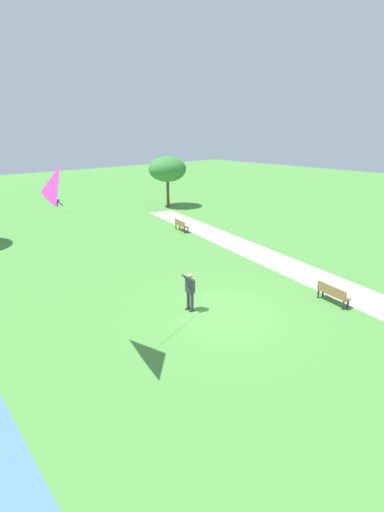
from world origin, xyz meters
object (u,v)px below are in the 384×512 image
(tree_horizon_far, at_px, (167,169))
(person_kite_flyer, at_px, (190,288))
(park_bench_near_walkway, at_px, (333,293))
(flying_kite, at_px, (63,186))
(park_bench_far_walkway, at_px, (181,225))

(tree_horizon_far, bearing_deg, person_kite_flyer, -125.62)
(person_kite_flyer, relative_size, park_bench_near_walkway, 1.17)
(flying_kite, bearing_deg, park_bench_far_walkway, 38.32)
(park_bench_near_walkway, xyz_separation_m, tree_horizon_far, (7.65, 21.80, 3.26))
(flying_kite, relative_size, tree_horizon_far, 1.01)
(flying_kite, xyz_separation_m, tree_horizon_far, (17.90, 18.22, -2.16))
(flying_kite, bearing_deg, park_bench_near_walkway, -19.27)
(park_bench_near_walkway, bearing_deg, park_bench_far_walkway, 79.23)
(park_bench_far_walkway, bearing_deg, park_bench_near_walkway, -100.77)
(park_bench_far_walkway, bearing_deg, person_kite_flyer, -128.33)
(person_kite_flyer, distance_m, tree_horizon_far, 22.31)
(flying_kite, relative_size, park_bench_far_walkway, 3.27)
(person_kite_flyer, relative_size, flying_kite, 0.36)
(tree_horizon_far, bearing_deg, park_bench_far_walkway, -122.00)
(flying_kite, bearing_deg, tree_horizon_far, 45.51)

